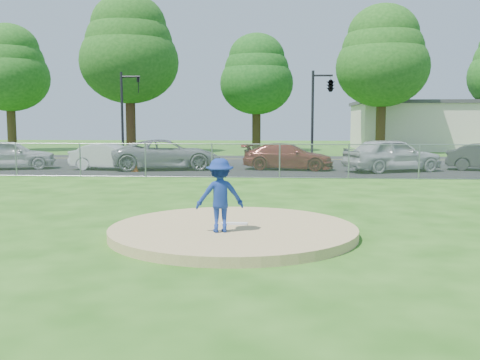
{
  "coord_description": "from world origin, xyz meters",
  "views": [
    {
      "loc": [
        1.01,
        -11.48,
        2.47
      ],
      "look_at": [
        0.0,
        2.0,
        1.0
      ],
      "focal_mm": 40.0,
      "sensor_mm": 36.0,
      "label": 1
    }
  ],
  "objects_px": {
    "traffic_signal_left": "(126,108)",
    "pitcher": "(220,195)",
    "parked_car_gray": "(167,154)",
    "parked_car_darkred": "(288,156)",
    "commercial_building": "(447,125)",
    "tree_far_left": "(9,68)",
    "parked_car_pearl": "(392,155)",
    "tree_right": "(383,56)",
    "traffic_cone": "(135,165)",
    "tree_center": "(257,74)",
    "parked_car_silver": "(10,154)",
    "parked_car_white": "(111,157)",
    "tree_left": "(129,49)",
    "traffic_signal_center": "(329,87)"
  },
  "relations": [
    {
      "from": "traffic_signal_left",
      "to": "pitcher",
      "type": "relative_size",
      "value": 3.67
    },
    {
      "from": "parked_car_gray",
      "to": "pitcher",
      "type": "bearing_deg",
      "value": -177.43
    },
    {
      "from": "traffic_signal_left",
      "to": "parked_car_darkred",
      "type": "distance_m",
      "value": 12.0
    },
    {
      "from": "commercial_building",
      "to": "tree_far_left",
      "type": "height_order",
      "value": "tree_far_left"
    },
    {
      "from": "parked_car_darkred",
      "to": "parked_car_pearl",
      "type": "bearing_deg",
      "value": -89.53
    },
    {
      "from": "tree_far_left",
      "to": "tree_right",
      "type": "height_order",
      "value": "tree_right"
    },
    {
      "from": "commercial_building",
      "to": "traffic_cone",
      "type": "bearing_deg",
      "value": -133.42
    },
    {
      "from": "tree_center",
      "to": "tree_right",
      "type": "height_order",
      "value": "tree_right"
    },
    {
      "from": "tree_center",
      "to": "pitcher",
      "type": "xyz_separation_m",
      "value": [
        0.78,
        -34.62,
        -5.51
      ]
    },
    {
      "from": "parked_car_silver",
      "to": "parked_car_pearl",
      "type": "bearing_deg",
      "value": -110.26
    },
    {
      "from": "parked_car_white",
      "to": "parked_car_gray",
      "type": "height_order",
      "value": "parked_car_gray"
    },
    {
      "from": "tree_left",
      "to": "tree_center",
      "type": "relative_size",
      "value": 1.27
    },
    {
      "from": "tree_left",
      "to": "parked_car_darkred",
      "type": "bearing_deg",
      "value": -49.85
    },
    {
      "from": "traffic_signal_left",
      "to": "parked_car_silver",
      "type": "height_order",
      "value": "traffic_signal_left"
    },
    {
      "from": "parked_car_gray",
      "to": "traffic_cone",
      "type": "bearing_deg",
      "value": 122.48
    },
    {
      "from": "traffic_signal_left",
      "to": "traffic_signal_center",
      "type": "xyz_separation_m",
      "value": [
        12.73,
        -0.0,
        1.25
      ]
    },
    {
      "from": "parked_car_silver",
      "to": "tree_left",
      "type": "bearing_deg",
      "value": -28.18
    },
    {
      "from": "commercial_building",
      "to": "tree_right",
      "type": "bearing_deg",
      "value": -139.4
    },
    {
      "from": "tree_center",
      "to": "parked_car_silver",
      "type": "bearing_deg",
      "value": -123.11
    },
    {
      "from": "traffic_signal_left",
      "to": "parked_car_white",
      "type": "height_order",
      "value": "traffic_signal_left"
    },
    {
      "from": "parked_car_white",
      "to": "parked_car_gray",
      "type": "distance_m",
      "value": 2.87
    },
    {
      "from": "traffic_signal_center",
      "to": "parked_car_pearl",
      "type": "relative_size",
      "value": 1.14
    },
    {
      "from": "traffic_signal_left",
      "to": "pitcher",
      "type": "height_order",
      "value": "traffic_signal_left"
    },
    {
      "from": "traffic_signal_left",
      "to": "tree_far_left",
      "type": "bearing_deg",
      "value": 140.27
    },
    {
      "from": "traffic_signal_left",
      "to": "parked_car_pearl",
      "type": "height_order",
      "value": "traffic_signal_left"
    },
    {
      "from": "tree_right",
      "to": "parked_car_gray",
      "type": "xyz_separation_m",
      "value": [
        -13.86,
        -16.09,
        -6.87
      ]
    },
    {
      "from": "tree_left",
      "to": "parked_car_silver",
      "type": "distance_m",
      "value": 17.37
    },
    {
      "from": "parked_car_white",
      "to": "pitcher",
      "type": "bearing_deg",
      "value": -148.89
    },
    {
      "from": "tree_far_left",
      "to": "tree_center",
      "type": "bearing_deg",
      "value": 2.73
    },
    {
      "from": "tree_center",
      "to": "parked_car_white",
      "type": "distance_m",
      "value": 20.53
    },
    {
      "from": "tree_far_left",
      "to": "parked_car_darkred",
      "type": "relative_size",
      "value": 2.3
    },
    {
      "from": "parked_car_darkred",
      "to": "tree_center",
      "type": "bearing_deg",
      "value": 16.21
    },
    {
      "from": "tree_center",
      "to": "parked_car_darkred",
      "type": "bearing_deg",
      "value": -82.19
    },
    {
      "from": "tree_left",
      "to": "traffic_cone",
      "type": "xyz_separation_m",
      "value": [
        4.8,
        -16.45,
        -7.89
      ]
    },
    {
      "from": "tree_left",
      "to": "parked_car_silver",
      "type": "height_order",
      "value": "tree_left"
    },
    {
      "from": "tree_center",
      "to": "traffic_cone",
      "type": "relative_size",
      "value": 14.62
    },
    {
      "from": "parked_car_darkred",
      "to": "parked_car_pearl",
      "type": "xyz_separation_m",
      "value": [
        5.15,
        -0.72,
        0.16
      ]
    },
    {
      "from": "tree_left",
      "to": "traffic_signal_center",
      "type": "distance_m",
      "value": 17.84
    },
    {
      "from": "tree_left",
      "to": "parked_car_gray",
      "type": "xyz_separation_m",
      "value": [
        6.14,
        -15.09,
        -7.46
      ]
    },
    {
      "from": "pitcher",
      "to": "parked_car_pearl",
      "type": "bearing_deg",
      "value": -126.51
    },
    {
      "from": "tree_center",
      "to": "parked_car_silver",
      "type": "relative_size",
      "value": 2.17
    },
    {
      "from": "traffic_cone",
      "to": "parked_car_white",
      "type": "xyz_separation_m",
      "value": [
        -1.5,
        0.93,
        0.34
      ]
    },
    {
      "from": "tree_center",
      "to": "parked_car_silver",
      "type": "distance_m",
      "value": 22.86
    },
    {
      "from": "tree_far_left",
      "to": "tree_center",
      "type": "height_order",
      "value": "tree_far_left"
    },
    {
      "from": "tree_center",
      "to": "parked_car_pearl",
      "type": "height_order",
      "value": "tree_center"
    },
    {
      "from": "traffic_signal_center",
      "to": "parked_car_silver",
      "type": "distance_m",
      "value": 18.67
    },
    {
      "from": "tree_right",
      "to": "parked_car_pearl",
      "type": "height_order",
      "value": "tree_right"
    },
    {
      "from": "tree_left",
      "to": "traffic_cone",
      "type": "bearing_deg",
      "value": -73.72
    },
    {
      "from": "tree_left",
      "to": "parked_car_white",
      "type": "relative_size",
      "value": 3.05
    },
    {
      "from": "parked_car_gray",
      "to": "parked_car_white",
      "type": "bearing_deg",
      "value": 85.55
    }
  ]
}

